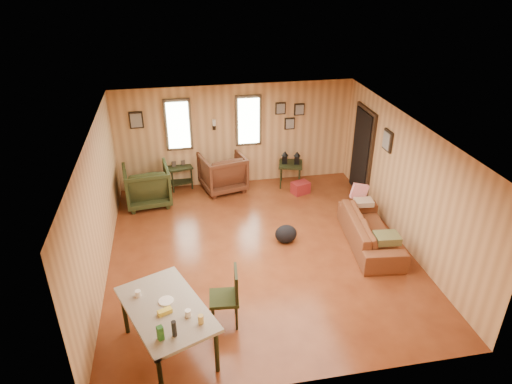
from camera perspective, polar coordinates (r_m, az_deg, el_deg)
room at (r=8.28m, az=1.31°, el=0.65°), size 5.54×6.04×2.44m
sofa at (r=8.89m, az=14.18°, el=-4.22°), size 0.80×2.06×0.78m
recliner_brown at (r=10.64m, az=-4.20°, el=2.71°), size 1.12×1.08×0.97m
recliner_green at (r=10.28m, az=-13.46°, el=1.06°), size 1.05×0.99×0.98m
end_table at (r=10.89m, az=-9.52°, el=2.42°), size 0.64×0.61×0.69m
side_table at (r=10.79m, az=4.36°, el=3.72°), size 0.67×0.67×0.87m
cooler at (r=10.63m, az=5.58°, el=0.54°), size 0.46×0.39×0.28m
backpack at (r=8.81m, az=3.76°, el=-5.25°), size 0.50×0.43×0.37m
sofa_pillows at (r=9.02m, az=14.43°, el=-2.90°), size 0.54×1.86×0.38m
dining_table at (r=6.41m, az=-11.14°, el=-14.50°), size 1.44×1.78×1.01m
dining_chair at (r=6.86m, az=-3.41°, el=-12.61°), size 0.47×0.47×0.95m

